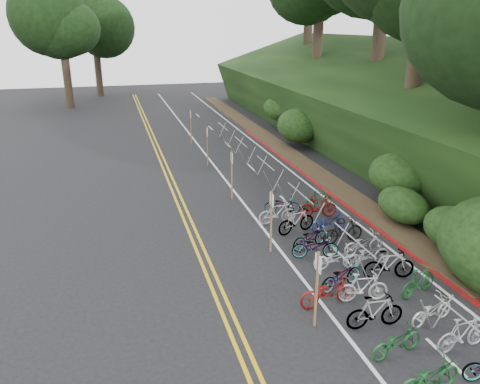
% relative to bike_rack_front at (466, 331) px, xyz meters
% --- Properties ---
extents(ground, '(120.00, 120.00, 0.00)m').
position_rel_bike_rack_front_xyz_m(ground, '(-3.55, 2.05, -0.77)').
color(ground, black).
rests_on(ground, ground).
extents(road_markings, '(7.47, 80.00, 0.01)m').
position_rel_bike_rack_front_xyz_m(road_markings, '(-2.92, 12.15, -0.77)').
color(road_markings, gold).
rests_on(road_markings, ground).
extents(red_curb, '(0.25, 28.00, 0.10)m').
position_rel_bike_rack_front_xyz_m(red_curb, '(2.15, 14.05, -0.72)').
color(red_curb, maroon).
rests_on(red_curb, ground).
extents(embankment, '(14.30, 48.14, 9.11)m').
position_rel_bike_rack_front_xyz_m(embankment, '(9.41, 21.09, 1.79)').
color(embankment, black).
rests_on(embankment, ground).
extents(bike_rack_front, '(1.09, 2.62, 1.07)m').
position_rel_bike_rack_front_xyz_m(bike_rack_front, '(0.00, 0.00, 0.00)').
color(bike_rack_front, '#9EA1A7').
rests_on(bike_rack_front, ground).
extents(bike_racks_rest, '(1.14, 23.00, 1.17)m').
position_rel_bike_rack_front_xyz_m(bike_racks_rest, '(-0.55, 15.05, 0.08)').
color(bike_racks_rest, '#9EA1A7').
rests_on(bike_racks_rest, ground).
extents(signpost_near, '(0.08, 0.40, 2.39)m').
position_rel_bike_rack_front_xyz_m(signpost_near, '(-3.24, 2.25, 0.60)').
color(signpost_near, brown).
rests_on(signpost_near, ground).
extents(signposts_rest, '(0.08, 18.40, 2.50)m').
position_rel_bike_rack_front_xyz_m(signposts_rest, '(-2.95, 16.05, 0.66)').
color(signposts_rest, brown).
rests_on(signposts_rest, ground).
extents(bike_front, '(0.82, 1.96, 1.00)m').
position_rel_bike_rack_front_xyz_m(bike_front, '(-2.42, 3.12, -0.27)').
color(bike_front, maroon).
rests_on(bike_front, ground).
extents(bike_valet, '(3.27, 13.35, 1.09)m').
position_rel_bike_rack_front_xyz_m(bike_valet, '(-0.63, 4.93, -0.29)').
color(bike_valet, '#144C1E').
rests_on(bike_valet, ground).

